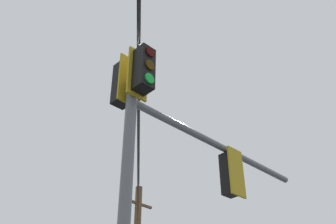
% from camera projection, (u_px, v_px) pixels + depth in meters
% --- Properties ---
extents(signal_mast_assembly, '(3.44, 4.37, 6.61)m').
position_uv_depth(signal_mast_assembly, '(164.00, 160.00, 6.84)').
color(signal_mast_assembly, slate).
rests_on(signal_mast_assembly, ground).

